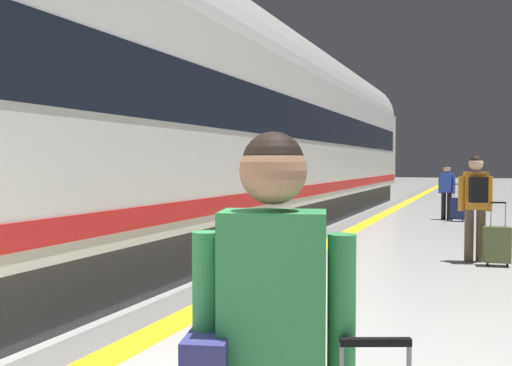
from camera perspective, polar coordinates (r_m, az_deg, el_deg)
The scene contains 8 objects.
safety_line_strip at distance 11.25m, azimuth 8.45°, elevation -6.03°, with size 0.36×80.00×0.01m, color yellow.
tactile_edge_band at distance 11.34m, azimuth 6.82°, elevation -5.96°, with size 0.62×80.00×0.01m, color slate.
high_speed_train at distance 10.81m, azimuth -4.10°, elevation 6.93°, with size 2.94×29.40×4.97m.
traveller_foreground at distance 1.82m, azimuth 1.30°, elevation -17.63°, with size 0.55×0.38×1.71m.
passenger_near at distance 15.89m, azimuth 19.80°, elevation -0.48°, with size 0.46×0.28×1.56m.
suitcase_near at distance 15.59m, azimuth 20.88°, elevation -2.58°, with size 0.42×0.30×1.04m.
passenger_mid at distance 9.28m, azimuth 22.54°, elevation -1.60°, with size 0.52×0.40×1.72m.
suitcase_mid at distance 9.10m, azimuth 24.44°, elevation -6.03°, with size 0.42×0.30×1.01m.
Camera 1 is at (1.78, -0.77, 1.60)m, focal length 37.23 mm.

